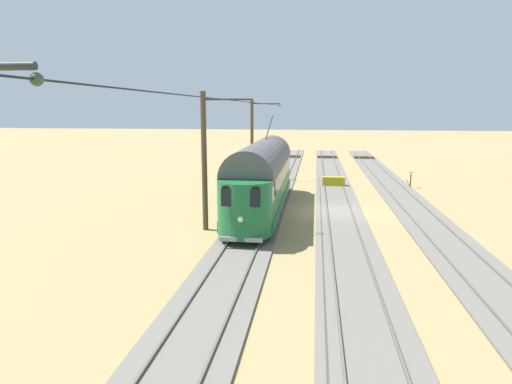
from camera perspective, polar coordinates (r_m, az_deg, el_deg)
ground_plane at (r=27.28m, az=10.70°, el=-2.60°), size 220.00×220.00×0.00m
track_streetcar_siding at (r=28.22m, az=20.20°, el=-2.52°), size 2.80×80.00×0.18m
track_adjacent_siding at (r=27.58m, az=10.67°, el=-2.34°), size 2.80×80.00×0.18m
track_third_siding at (r=27.72m, az=0.97°, el=-2.09°), size 2.80×80.00×0.18m
vintage_streetcar at (r=26.51m, az=0.78°, el=2.16°), size 2.65×15.48×5.58m
catenary_pole_foreground at (r=38.90m, az=-0.43°, el=7.00°), size 2.63×0.28×7.06m
catenary_pole_mid_near at (r=22.44m, az=-6.57°, el=4.22°), size 2.63×0.28×7.06m
overhead_wire_run at (r=22.50m, az=-0.50°, el=11.54°), size 2.43×37.66×0.18m
switch_stand at (r=37.25m, az=19.40°, el=1.61°), size 0.50×0.30×1.24m
track_end_bumper at (r=36.19m, az=10.02°, el=1.33°), size 1.80×0.60×0.80m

